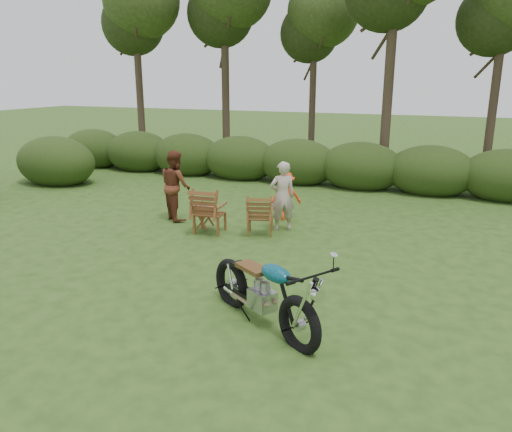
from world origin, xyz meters
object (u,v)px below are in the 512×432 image
at_px(adult_b, 177,219).
at_px(child, 285,219).
at_px(lawn_chair_right, 260,234).
at_px(lawn_chair_left, 210,232).
at_px(cup, 205,205).
at_px(side_table, 205,219).
at_px(motorcycle, 262,323).
at_px(adult_a, 282,230).

xyz_separation_m(adult_b, child, (2.39, 0.94, 0.00)).
bearing_deg(adult_b, lawn_chair_right, -150.49).
distance_m(lawn_chair_left, cup, 0.60).
distance_m(lawn_chair_right, side_table, 1.25).
distance_m(motorcycle, child, 5.19).
bearing_deg(cup, child, 48.36).
height_order(adult_a, child, adult_a).
height_order(motorcycle, adult_b, adult_b).
relative_size(lawn_chair_left, adult_a, 0.65).
relative_size(lawn_chair_left, child, 0.87).
relative_size(lawn_chair_right, side_table, 1.68).
distance_m(motorcycle, side_table, 4.44).
distance_m(motorcycle, adult_b, 5.55).
xyz_separation_m(lawn_chair_left, adult_b, (-1.21, 0.64, 0.00)).
bearing_deg(cup, side_table, -115.25).
relative_size(side_table, adult_a, 0.34).
xyz_separation_m(lawn_chair_right, side_table, (-1.20, -0.23, 0.26)).
xyz_separation_m(cup, adult_a, (1.53, 0.68, -0.57)).
height_order(lawn_chair_right, adult_a, adult_a).
bearing_deg(child, lawn_chair_right, 53.69).
xyz_separation_m(side_table, adult_b, (-1.06, 0.57, -0.26)).
bearing_deg(lawn_chair_right, side_table, -6.47).
bearing_deg(lawn_chair_left, child, -133.17).
relative_size(adult_a, child, 1.34).
bearing_deg(lawn_chair_left, adult_b, -34.05).
xyz_separation_m(lawn_chair_left, cup, (-0.15, 0.08, 0.57)).
relative_size(adult_a, adult_b, 0.93).
height_order(cup, child, cup).
bearing_deg(side_table, child, 48.43).
relative_size(motorcycle, side_table, 4.18).
bearing_deg(adult_b, adult_a, -139.33).
distance_m(adult_a, adult_b, 2.60).
relative_size(lawn_chair_left, adult_b, 0.61).
height_order(side_table, adult_a, adult_a).
distance_m(motorcycle, adult_a, 4.35).
xyz_separation_m(lawn_chair_right, lawn_chair_left, (-1.05, -0.30, 0.00)).
bearing_deg(lawn_chair_right, motorcycle, 95.06).
bearing_deg(side_table, adult_b, 151.88).
height_order(lawn_chair_right, lawn_chair_left, lawn_chair_left).
relative_size(adult_b, child, 1.44).
xyz_separation_m(motorcycle, adult_a, (-1.19, 4.18, 0.00)).
relative_size(motorcycle, lawn_chair_left, 2.19).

